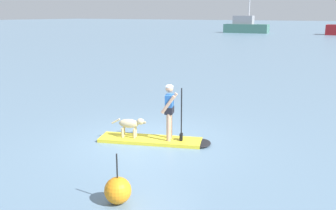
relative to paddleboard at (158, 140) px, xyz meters
The scene contains 6 objects.
ground_plane 0.23m from the paddleboard, 159.50° to the right, with size 400.00×400.00×0.00m, color slate.
paddleboard is the anchor object (origin of this frame).
person_paddler 1.05m from the paddleboard, 20.50° to the left, with size 0.67×0.59×1.62m.
dog 0.94m from the paddleboard, 159.50° to the right, with size 1.02×0.45×0.59m.
moored_boat_starboard 66.09m from the paddleboard, 107.99° to the left, with size 8.68×3.69×9.94m.
marker_buoy 3.74m from the paddleboard, 69.27° to the right, with size 0.54×0.54×1.04m.
Camera 1 is at (5.95, -8.74, 3.67)m, focal length 40.47 mm.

